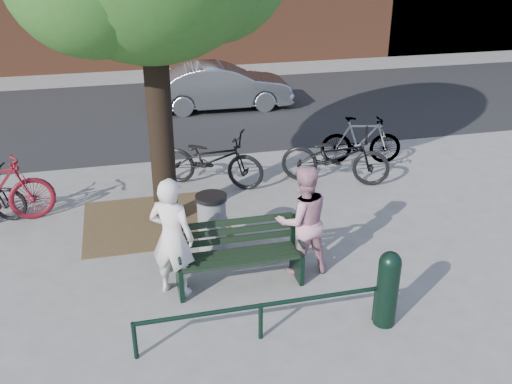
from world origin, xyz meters
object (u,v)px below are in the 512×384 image
object	(u,v)px
person_left	(172,238)
parked_car	(222,87)
bollard	(388,286)
park_bench	(238,252)
bicycle_c	(211,159)
person_right	(303,221)
litter_bin	(212,224)

from	to	relation	value
person_left	parked_car	distance (m)	8.85
person_left	bollard	world-z (taller)	person_left
person_left	bollard	bearing A→B (deg)	-176.49
park_bench	bicycle_c	size ratio (longest dim) A/B	0.83
parked_car	bicycle_c	bearing A→B (deg)	168.74
park_bench	parked_car	xyz separation A→B (m)	(1.38, 8.51, 0.15)
person_left	bollard	xyz separation A→B (m)	(2.50, -1.33, -0.30)
person_right	litter_bin	world-z (taller)	person_right
person_right	parked_car	size ratio (longest dim) A/B	0.43
bicycle_c	parked_car	world-z (taller)	parked_car
bicycle_c	bollard	bearing A→B (deg)	-135.62
park_bench	person_left	xyz separation A→B (m)	(-0.90, -0.04, 0.37)
person_left	litter_bin	size ratio (longest dim) A/B	1.75
person_left	bicycle_c	distance (m)	3.62
person_right	litter_bin	bearing A→B (deg)	-38.19
bollard	litter_bin	bearing A→B (deg)	129.04
bollard	litter_bin	size ratio (longest dim) A/B	1.06
person_right	litter_bin	size ratio (longest dim) A/B	1.69
person_left	parked_car	xyz separation A→B (m)	(2.28, 8.55, -0.23)
person_left	parked_car	bearing A→B (deg)	-73.46
bollard	bicycle_c	size ratio (longest dim) A/B	0.50
bollard	bicycle_c	distance (m)	4.96
litter_bin	bicycle_c	world-z (taller)	bicycle_c
person_right	parked_car	world-z (taller)	person_right
bicycle_c	person_left	bearing A→B (deg)	-169.77
bollard	litter_bin	xyz separation A→B (m)	(-1.82, 2.24, -0.06)
parked_car	bollard	bearing A→B (deg)	-176.98
person_right	parked_car	xyz separation A→B (m)	(0.43, 8.45, -0.20)
bicycle_c	park_bench	bearing A→B (deg)	-155.37
park_bench	bicycle_c	bearing A→B (deg)	86.65
person_right	litter_bin	xyz separation A→B (m)	(-1.17, 0.81, -0.33)
park_bench	bicycle_c	world-z (taller)	bicycle_c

